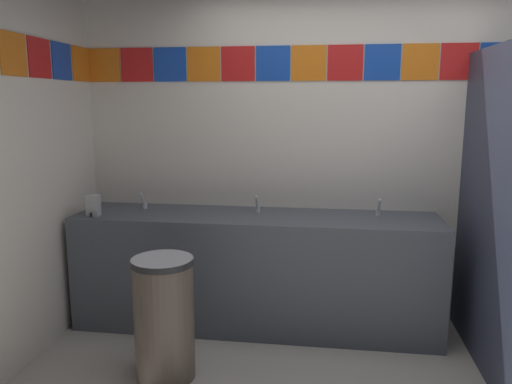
% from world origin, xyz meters
% --- Properties ---
extents(wall_back, '(4.35, 0.09, 2.62)m').
position_xyz_m(wall_back, '(-0.00, 1.46, 1.32)').
color(wall_back, silver).
rests_on(wall_back, ground_plane).
extents(vanity_counter, '(2.71, 0.62, 0.87)m').
position_xyz_m(vanity_counter, '(-0.77, 1.12, 0.44)').
color(vanity_counter, '#4C515B').
rests_on(vanity_counter, ground_plane).
extents(faucet_left, '(0.04, 0.10, 0.14)m').
position_xyz_m(faucet_left, '(-1.67, 1.21, 0.92)').
color(faucet_left, silver).
rests_on(faucet_left, vanity_counter).
extents(faucet_center, '(0.04, 0.10, 0.14)m').
position_xyz_m(faucet_center, '(-0.77, 1.21, 0.92)').
color(faucet_center, silver).
rests_on(faucet_center, vanity_counter).
extents(faucet_right, '(0.04, 0.10, 0.14)m').
position_xyz_m(faucet_right, '(0.13, 1.21, 0.92)').
color(faucet_right, silver).
rests_on(faucet_right, vanity_counter).
extents(soap_dispenser, '(0.09, 0.09, 0.16)m').
position_xyz_m(soap_dispenser, '(-1.96, 0.93, 0.95)').
color(soap_dispenser, '#B7BABF').
rests_on(soap_dispenser, vanity_counter).
extents(trash_bin, '(0.38, 0.38, 0.77)m').
position_xyz_m(trash_bin, '(-1.22, 0.30, 0.39)').
color(trash_bin, brown).
rests_on(trash_bin, ground_plane).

